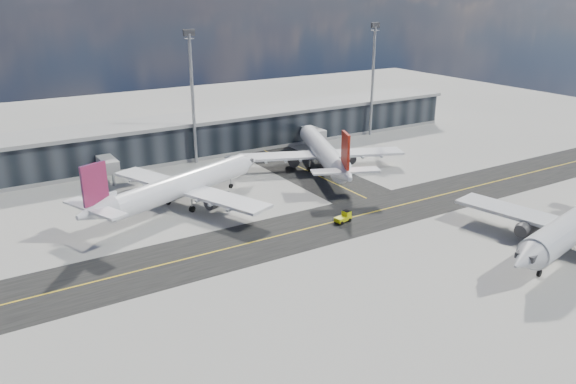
% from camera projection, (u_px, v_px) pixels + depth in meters
% --- Properties ---
extents(ground, '(300.00, 300.00, 0.00)m').
position_uv_depth(ground, '(317.00, 238.00, 87.47)').
color(ground, gray).
rests_on(ground, ground).
extents(taxiway_lanes, '(180.00, 63.00, 0.03)m').
position_uv_depth(taxiway_lanes, '(301.00, 212.00, 98.01)').
color(taxiway_lanes, black).
rests_on(taxiway_lanes, ground).
extents(terminal_concourse, '(152.00, 19.80, 8.80)m').
position_uv_depth(terminal_concourse, '(184.00, 138.00, 130.17)').
color(terminal_concourse, black).
rests_on(terminal_concourse, ground).
extents(floodlight_masts, '(102.50, 0.70, 28.90)m').
position_uv_depth(floodlight_masts, '(192.00, 93.00, 120.69)').
color(floodlight_masts, gray).
rests_on(floodlight_masts, ground).
extents(airliner_af, '(39.83, 34.47, 12.27)m').
position_uv_depth(airliner_af, '(180.00, 186.00, 98.55)').
color(airliner_af, white).
rests_on(airliner_af, ground).
extents(airliner_redtail, '(34.86, 40.30, 12.42)m').
position_uv_depth(airliner_redtail, '(324.00, 152.00, 119.17)').
color(airliner_redtail, white).
rests_on(airliner_redtail, ground).
extents(baggage_tug, '(3.17, 2.01, 1.85)m').
position_uv_depth(baggage_tug, '(344.00, 217.00, 93.32)').
color(baggage_tug, '#D2D50B').
rests_on(baggage_tug, ground).
extents(service_van, '(2.37, 5.08, 1.41)m').
position_uv_depth(service_van, '(233.00, 159.00, 126.07)').
color(service_van, white).
rests_on(service_van, ground).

